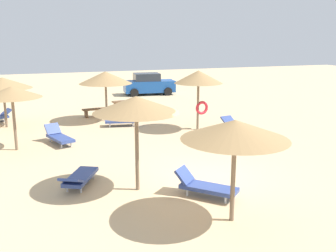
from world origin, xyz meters
The scene contains 15 objects.
ground_plane centered at (0.00, 0.00, 0.00)m, with size 80.00×80.00×0.00m, color #D1B284.
parasol_0 centered at (-1.11, 10.19, 2.42)m, with size 2.90×2.90×2.76m.
parasol_1 centered at (-2.08, -0.07, 2.68)m, with size 2.61×2.61×2.95m.
parasol_2 centered at (-6.35, 10.40, 2.31)m, with size 2.91×2.91×2.60m.
parasol_3 centered at (-5.75, 5.80, 2.43)m, with size 2.40×2.40×2.68m.
parasol_4 centered at (2.87, 6.62, 2.64)m, with size 2.41×2.41×3.00m.
parasol_5 centered at (-0.31, -2.89, 2.42)m, with size 2.72×2.72×2.68m.
lounger_0 centered at (-0.50, 8.61, 0.32)m, with size 1.97×0.97×0.73m.
lounger_1 centered at (-3.77, 0.77, 0.31)m, with size 1.45×2.00×0.61m.
lounger_3 centered at (-3.99, 6.21, 0.32)m, with size 1.22×1.97×0.78m.
lounger_4 centered at (4.44, 5.45, 0.31)m, with size 0.97×1.99×0.67m.
lounger_5 centered at (-0.33, -1.22, 0.32)m, with size 1.74×1.79×0.78m.
bench_0 centered at (0.67, 13.76, 0.35)m, with size 1.54×0.63×0.49m.
bench_1 centered at (-1.53, 11.57, 0.35)m, with size 1.54×0.60×0.49m.
parked_car centered at (3.94, 18.90, 0.82)m, with size 4.15×2.30×1.72m.
Camera 1 is at (-4.99, -11.19, 4.72)m, focal length 41.87 mm.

